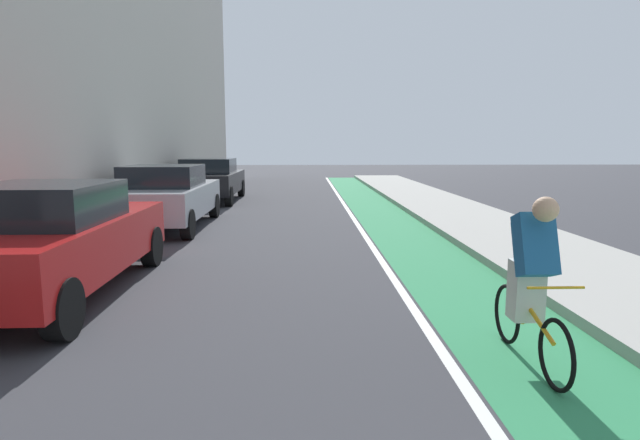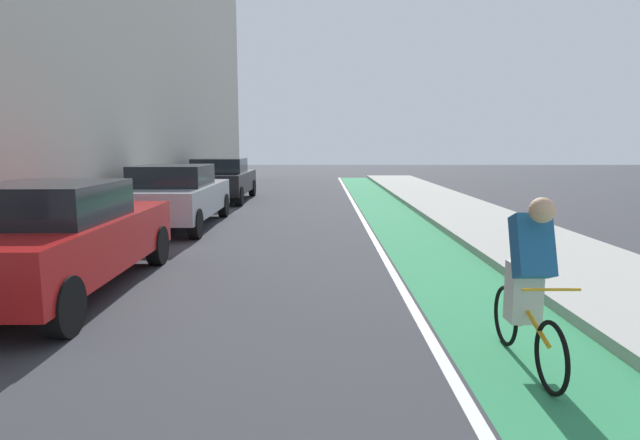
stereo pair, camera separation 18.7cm
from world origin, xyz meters
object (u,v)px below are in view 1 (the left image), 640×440
Objects in this scene: parked_sedan_silver at (166,196)px; cyclist_mid at (531,275)px; parked_sedan_red at (51,239)px; parked_sedan_black at (210,179)px.

parked_sedan_silver is 9.81m from cyclist_mid.
parked_sedan_red and parked_sedan_silver have the same top height.
cyclist_mid is at bearing -68.91° from parked_sedan_black.
parked_sedan_red is 5.93m from cyclist_mid.
parked_sedan_red is 0.98× the size of parked_sedan_silver.
cyclist_mid reaches higher than parked_sedan_black.
cyclist_mid is (5.45, -14.14, 0.05)m from parked_sedan_black.
parked_sedan_black is 2.69× the size of cyclist_mid.
cyclist_mid reaches higher than parked_sedan_red.
parked_sedan_silver and parked_sedan_black have the same top height.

